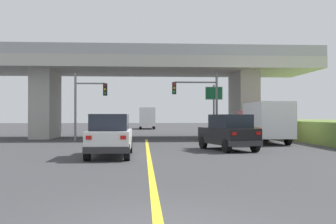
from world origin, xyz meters
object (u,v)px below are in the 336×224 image
object	(u,v)px
suv_lead	(110,135)
traffic_signal_nearside	(201,97)
box_truck	(264,121)
highway_sign	(214,99)
traffic_signal_farside	(86,99)
semi_truck_distant	(147,118)
suv_crossing	(229,132)

from	to	relation	value
suv_lead	traffic_signal_nearside	world-z (taller)	traffic_signal_nearside
box_truck	traffic_signal_nearside	size ratio (longest dim) A/B	1.32
suv_lead	highway_sign	size ratio (longest dim) A/B	1.04
suv_lead	traffic_signal_farside	world-z (taller)	traffic_signal_farside
box_truck	suv_lead	bearing A→B (deg)	-137.15
semi_truck_distant	box_truck	bearing A→B (deg)	-76.45
traffic_signal_nearside	highway_sign	bearing A→B (deg)	60.94
traffic_signal_farside	semi_truck_distant	bearing A→B (deg)	80.39
suv_crossing	semi_truck_distant	xyz separation A→B (m)	(-4.20, 39.69, 0.66)
traffic_signal_nearside	highway_sign	world-z (taller)	traffic_signal_nearside
suv_crossing	highway_sign	xyz separation A→B (m)	(1.29, 12.25, 2.37)
suv_crossing	highway_sign	size ratio (longest dim) A/B	1.00
suv_crossing	traffic_signal_nearside	bearing A→B (deg)	76.45
traffic_signal_nearside	traffic_signal_farside	world-z (taller)	traffic_signal_nearside
highway_sign	traffic_signal_farside	bearing A→B (deg)	-166.57
traffic_signal_nearside	semi_truck_distant	size ratio (longest dim) A/B	0.74
suv_lead	traffic_signal_nearside	xyz separation A→B (m)	(6.15, 12.91, 2.40)
suv_crossing	semi_truck_distant	bearing A→B (deg)	81.21
highway_sign	semi_truck_distant	size ratio (longest dim) A/B	0.64
box_truck	traffic_signal_nearside	world-z (taller)	traffic_signal_nearside
box_truck	highway_sign	bearing A→B (deg)	112.99
traffic_signal_farside	suv_crossing	bearing A→B (deg)	-46.34
traffic_signal_nearside	traffic_signal_farside	distance (m)	9.07
suv_crossing	traffic_signal_nearside	size ratio (longest dim) A/B	0.86
traffic_signal_farside	box_truck	bearing A→B (deg)	-15.27
suv_lead	box_truck	size ratio (longest dim) A/B	0.68
highway_sign	semi_truck_distant	xyz separation A→B (m)	(-5.49, 27.44, -1.72)
traffic_signal_farside	highway_sign	bearing A→B (deg)	13.43
box_truck	traffic_signal_farside	bearing A→B (deg)	164.73
highway_sign	traffic_signal_nearside	bearing A→B (deg)	-119.06
suv_lead	semi_truck_distant	distance (m)	43.12
suv_lead	semi_truck_distant	world-z (taller)	semi_truck_distant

